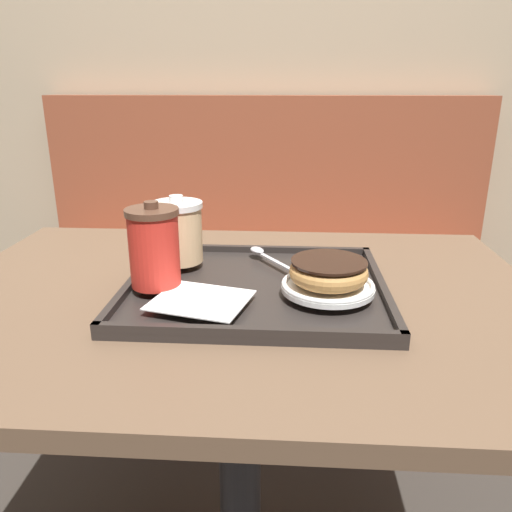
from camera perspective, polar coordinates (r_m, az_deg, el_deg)
name	(u,v)px	position (r m, az deg, el deg)	size (l,w,h in m)	color
wall_behind	(268,34)	(1.88, 1.34, 24.06)	(8.00, 0.05, 2.40)	tan
booth_bench	(262,297)	(1.79, 0.67, -4.67)	(1.54, 0.44, 1.00)	brown
cafe_table	(239,369)	(0.91, -1.98, -12.83)	(1.02, 0.73, 0.70)	brown
serving_tray	(256,288)	(0.84, 0.00, -3.68)	(0.42, 0.36, 0.02)	#282321
napkin_paper	(201,300)	(0.75, -6.33, -5.01)	(0.16, 0.15, 0.00)	white
coffee_cup_front	(154,247)	(0.80, -11.57, 1.03)	(0.08, 0.08, 0.14)	red
coffee_cup_rear	(178,231)	(0.91, -8.93, 2.78)	(0.09, 0.09, 0.12)	#E0B784
plate_with_chocolate_donut	(328,286)	(0.79, 8.20, -3.43)	(0.15, 0.15, 0.01)	white
donut_chocolate_glazed	(329,271)	(0.78, 8.29, -1.72)	(0.12, 0.12, 0.04)	tan
spoon	(263,254)	(0.94, 0.79, 0.26)	(0.09, 0.13, 0.01)	silver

